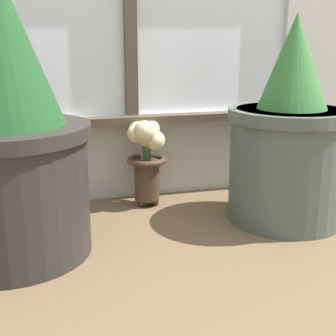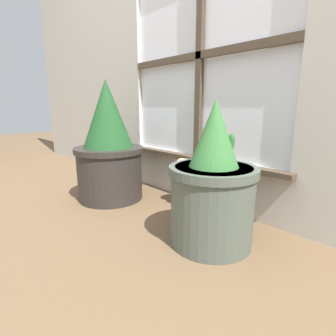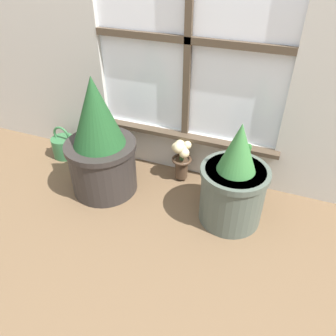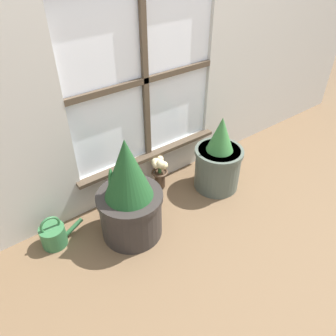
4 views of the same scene
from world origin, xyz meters
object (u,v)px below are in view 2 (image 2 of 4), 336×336
object	(u,v)px
potted_plant_left	(109,149)
watering_can	(105,169)
flower_vase	(186,177)
potted_plant_right	(213,189)

from	to	relation	value
potted_plant_left	watering_can	xyz separation A→B (m)	(-0.42, 0.19, -0.22)
flower_vase	watering_can	size ratio (longest dim) A/B	1.00
flower_vase	potted_plant_left	bearing A→B (deg)	-148.12
potted_plant_right	watering_can	world-z (taller)	potted_plant_right
flower_vase	potted_plant_right	bearing A→B (deg)	-32.27
potted_plant_right	watering_can	distance (m)	1.16
potted_plant_right	potted_plant_left	bearing A→B (deg)	-178.53
flower_vase	watering_can	xyz separation A→B (m)	(-0.80, -0.04, -0.09)
potted_plant_left	potted_plant_right	bearing A→B (deg)	1.47
potted_plant_left	flower_vase	bearing A→B (deg)	31.88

